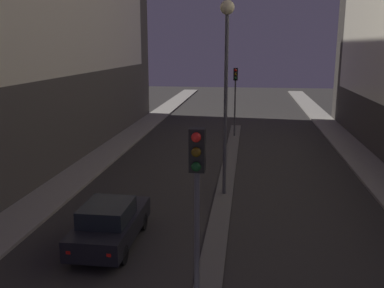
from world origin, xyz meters
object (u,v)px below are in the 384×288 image
traffic_light_mid (235,87)px  car_left_lane (110,223)px  street_lamp (226,56)px  traffic_light_near (197,194)px

traffic_light_mid → car_left_lane: traffic_light_mid is taller
car_left_lane → traffic_light_mid: bearing=79.0°
traffic_light_mid → street_lamp: bearing=-90.0°
traffic_light_near → car_left_lane: traffic_light_near is taller
traffic_light_mid → street_lamp: 13.34m
traffic_light_near → street_lamp: street_lamp is taller
traffic_light_near → street_lamp: bearing=90.0°
traffic_light_mid → car_left_lane: bearing=-101.0°
traffic_light_near → traffic_light_mid: (0.00, 23.59, 0.00)m
traffic_light_near → traffic_light_mid: same height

